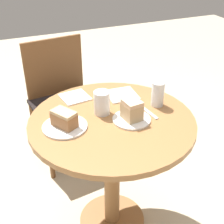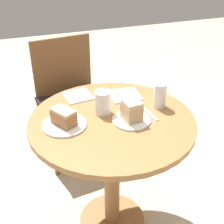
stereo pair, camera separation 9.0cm
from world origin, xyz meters
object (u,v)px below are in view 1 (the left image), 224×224
Objects in this scene: chair at (62,97)px; plate_far at (65,126)px; cake_slice_far at (64,119)px; cake_slice_near at (132,110)px; glass_water at (102,104)px; plate_near at (132,119)px; glass_lemonade at (158,95)px.

chair is 0.85m from plate_far.
cake_slice_far is (-0.18, -0.79, 0.32)m from chair.
cake_slice_near is (0.32, -0.07, 0.06)m from plate_far.
glass_water is at bearing 132.14° from cake_slice_near.
plate_far is at bearing 168.15° from cake_slice_near.
plate_near is at bearing -165.96° from cake_slice_near.
plate_far is 0.04m from cake_slice_far.
glass_water is (0.03, -0.74, 0.32)m from chair.
plate_far is 2.14× the size of cake_slice_near.
cake_slice_far is 0.52m from glass_lemonade.
glass_lemonade is 1.09× the size of glass_water.
plate_far is at bearing -165.92° from glass_water.
plate_near is 1.42× the size of glass_lemonade.
glass_lemonade is at bearing 23.55° from cake_slice_near.
plate_near is at bearing -11.85° from plate_far.
chair is 6.74× the size of glass_lemonade.
glass_lemonade is (0.19, 0.08, 0.05)m from plate_near.
glass_lemonade is 0.31m from glass_water.
glass_lemonade is (0.34, -0.77, 0.32)m from chair.
glass_water is at bearing 14.08° from plate_far.
glass_lemonade is (0.52, 0.02, 0.01)m from cake_slice_far.
glass_water is at bearing -94.06° from chair.
glass_water is at bearing 173.14° from glass_lemonade.
glass_water reaches higher than cake_slice_near.
plate_far is at bearing -109.54° from chair.
cake_slice_far is at bearing 168.15° from cake_slice_near.
glass_water reaches higher than plate_near.
cake_slice_near is at bearing -87.16° from chair.
glass_lemonade is at bearing 1.87° from plate_far.
chair is 0.87m from cake_slice_far.
cake_slice_near is (0.14, -0.86, 0.33)m from chair.
plate_far is (-0.32, 0.07, 0.00)m from plate_near.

